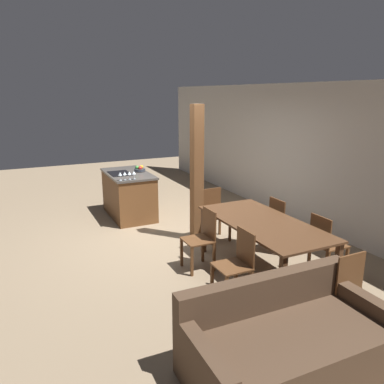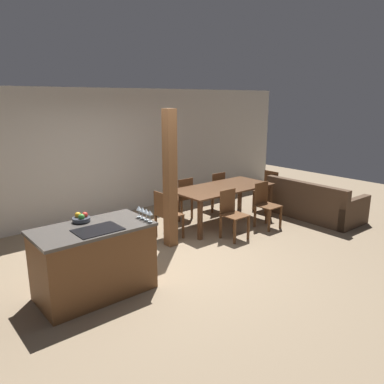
% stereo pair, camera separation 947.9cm
% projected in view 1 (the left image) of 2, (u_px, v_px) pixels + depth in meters
% --- Properties ---
extents(ground_plane, '(16.00, 16.00, 0.00)m').
position_uv_depth(ground_plane, '(168.00, 236.00, 6.75)').
color(ground_plane, '#847056').
extents(wall_back, '(11.20, 0.08, 2.70)m').
position_uv_depth(wall_back, '(291.00, 152.00, 7.54)').
color(wall_back, beige).
rests_on(wall_back, ground_plane).
extents(kitchen_island, '(1.47, 0.82, 0.93)m').
position_uv_depth(kitchen_island, '(129.00, 194.00, 7.78)').
color(kitchen_island, brown).
rests_on(kitchen_island, ground_plane).
extents(fruit_bowl, '(0.23, 0.23, 0.12)m').
position_uv_depth(fruit_bowl, '(140.00, 169.00, 7.77)').
color(fruit_bowl, '#383D47').
rests_on(fruit_bowl, kitchen_island).
extents(wine_glass_near, '(0.07, 0.07, 0.16)m').
position_uv_depth(wine_glass_near, '(120.00, 174.00, 6.91)').
color(wine_glass_near, silver).
rests_on(wine_glass_near, kitchen_island).
extents(wine_glass_middle, '(0.07, 0.07, 0.16)m').
position_uv_depth(wine_glass_middle, '(125.00, 174.00, 6.95)').
color(wine_glass_middle, silver).
rests_on(wine_glass_middle, kitchen_island).
extents(wine_glass_far, '(0.07, 0.07, 0.16)m').
position_uv_depth(wine_glass_far, '(129.00, 173.00, 6.99)').
color(wine_glass_far, silver).
rests_on(wine_glass_far, kitchen_island).
extents(wine_glass_end, '(0.07, 0.07, 0.16)m').
position_uv_depth(wine_glass_end, '(134.00, 173.00, 7.02)').
color(wine_glass_end, silver).
rests_on(wine_glass_end, kitchen_island).
extents(dining_table, '(2.10, 0.99, 0.76)m').
position_uv_depth(dining_table, '(263.00, 227.00, 5.27)').
color(dining_table, '#51331E').
rests_on(dining_table, ground_plane).
extents(dining_chair_near_left, '(0.40, 0.40, 0.89)m').
position_uv_depth(dining_chair_near_left, '(202.00, 238.00, 5.43)').
color(dining_chair_near_left, brown).
rests_on(dining_chair_near_left, ground_plane).
extents(dining_chair_near_right, '(0.40, 0.40, 0.89)m').
position_uv_depth(dining_chair_near_right, '(237.00, 263.00, 4.61)').
color(dining_chair_near_right, brown).
rests_on(dining_chair_near_right, ground_plane).
extents(dining_chair_far_left, '(0.40, 0.40, 0.89)m').
position_uv_depth(dining_chair_far_left, '(282.00, 223.00, 6.04)').
color(dining_chair_far_left, brown).
rests_on(dining_chair_far_left, ground_plane).
extents(dining_chair_far_right, '(0.40, 0.40, 0.89)m').
position_uv_depth(dining_chair_far_right, '(325.00, 244.00, 5.21)').
color(dining_chair_far_right, brown).
rests_on(dining_chair_far_right, ground_plane).
extents(dining_chair_head_end, '(0.40, 0.40, 0.89)m').
position_uv_depth(dining_chair_head_end, '(214.00, 213.00, 6.56)').
color(dining_chair_head_end, brown).
rests_on(dining_chair_head_end, ground_plane).
extents(dining_chair_foot_end, '(0.40, 0.40, 0.89)m').
position_uv_depth(dining_chair_foot_end, '(340.00, 285.00, 4.08)').
color(dining_chair_foot_end, brown).
rests_on(dining_chair_foot_end, ground_plane).
extents(couch, '(0.98, 1.93, 0.81)m').
position_uv_depth(couch, '(288.00, 345.00, 3.41)').
color(couch, '#473323').
rests_on(couch, ground_plane).
extents(timber_post, '(0.18, 0.18, 2.34)m').
position_uv_depth(timber_post, '(197.00, 174.00, 6.36)').
color(timber_post, brown).
rests_on(timber_post, ground_plane).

